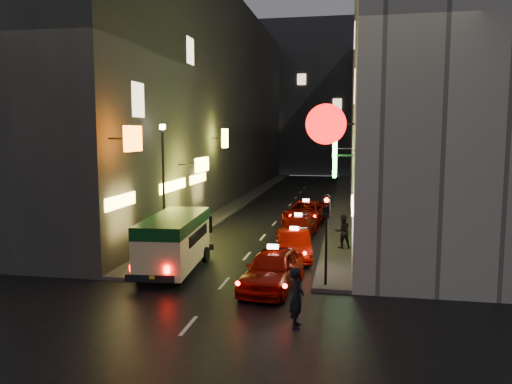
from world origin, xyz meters
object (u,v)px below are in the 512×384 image
Objects in this scene: taxi_near at (273,265)px; traffic_light at (326,220)px; minibus at (175,237)px; pedestrian_crossing at (297,294)px; lamp_post at (163,179)px.

taxi_near is 2.69m from traffic_light.
minibus is 1.65× the size of traffic_light.
minibus is at bearing 168.52° from traffic_light.
lamp_post is at bearing 39.59° from pedestrian_crossing.
pedestrian_crossing is 4.33m from traffic_light.
taxi_near is 2.78× the size of pedestrian_crossing.
pedestrian_crossing is at bearing -70.58° from taxi_near.
minibus is 0.93× the size of lamp_post.
minibus is 7.86m from pedestrian_crossing.
minibus is 4.23m from lamp_post.
taxi_near is at bearing 17.52° from pedestrian_crossing.
traffic_light is at bearing -28.91° from lamp_post.
lamp_post is at bearing 117.73° from minibus.
lamp_post is (-6.20, 4.78, 2.82)m from taxi_near.
pedestrian_crossing is 11.63m from lamp_post.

